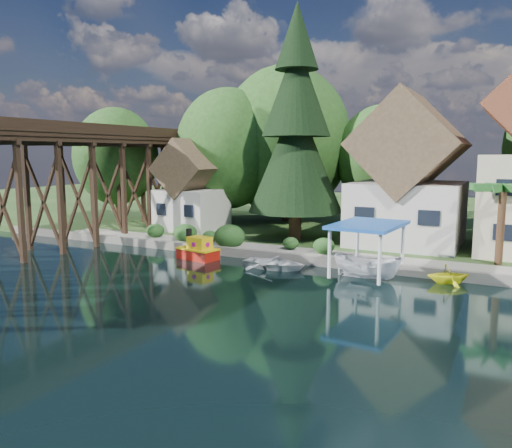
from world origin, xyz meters
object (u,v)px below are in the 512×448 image
object	(u,v)px
house_left	(409,180)
boat_yellow	(448,273)
trestle_bridge	(64,177)
boat_canopy	(367,255)
palm_tree	(503,190)
conifer	(296,128)
boat_white_a	(275,262)
shed	(192,191)
tugboat	(198,250)

from	to	relation	value
house_left	boat_yellow	xyz separation A→B (m)	(3.95, -8.81, -4.54)
trestle_bridge	boat_canopy	bearing A→B (deg)	2.68
boat_canopy	boat_yellow	distance (m)	4.42
house_left	boat_canopy	size ratio (longest dim) A/B	2.12
boat_canopy	palm_tree	bearing A→B (deg)	36.97
boat_yellow	palm_tree	bearing A→B (deg)	-59.00
conifer	boat_canopy	bearing A→B (deg)	-44.47
trestle_bridge	house_left	distance (m)	25.42
boat_canopy	boat_yellow	bearing A→B (deg)	12.71
trestle_bridge	boat_white_a	distance (m)	17.68
palm_tree	boat_canopy	world-z (taller)	palm_tree
house_left	boat_white_a	bearing A→B (deg)	-121.49
shed	palm_tree	size ratio (longest dim) A/B	1.54
trestle_bridge	house_left	bearing A→B (deg)	25.21
shed	boat_yellow	world-z (taller)	shed
trestle_bridge	boat_white_a	world-z (taller)	trestle_bridge
boat_yellow	house_left	bearing A→B (deg)	-4.54
house_left	shed	xyz separation A→B (m)	(-18.00, -1.50, -1.31)
trestle_bridge	boat_white_a	xyz separation A→B (m)	(16.95, 0.95, -4.94)
tugboat	conifer	bearing A→B (deg)	63.06
house_left	conifer	distance (m)	9.11
shed	boat_yellow	xyz separation A→B (m)	(21.95, -7.31, -3.23)
shed	conifer	world-z (taller)	conifer
palm_tree	boat_yellow	world-z (taller)	palm_tree
boat_white_a	boat_yellow	distance (m)	10.06
shed	boat_yellow	size ratio (longest dim) A/B	3.45
shed	boat_canopy	xyz separation A→B (m)	(17.70, -8.27, -2.46)
house_left	conifer	bearing A→B (deg)	-164.22
conifer	boat_canopy	distance (m)	13.14
shed	tugboat	world-z (taller)	shed
palm_tree	boat_yellow	bearing A→B (deg)	-120.31
shed	boat_white_a	size ratio (longest dim) A/B	1.96
tugboat	boat_canopy	size ratio (longest dim) A/B	0.59
trestle_bridge	palm_tree	xyz separation A→B (m)	(29.29, 6.02, -0.40)
house_left	shed	bearing A→B (deg)	-175.23
tugboat	boat_yellow	bearing A→B (deg)	3.64
shed	conifer	bearing A→B (deg)	-4.27
boat_yellow	boat_canopy	bearing A→B (deg)	74.02
shed	palm_tree	bearing A→B (deg)	-7.76
trestle_bridge	boat_canopy	world-z (taller)	trestle_bridge
boat_yellow	boat_white_a	bearing A→B (deg)	67.43
boat_canopy	house_left	bearing A→B (deg)	88.24
conifer	boat_yellow	bearing A→B (deg)	-28.85
house_left	boat_yellow	size ratio (longest dim) A/B	4.84
shed	tugboat	size ratio (longest dim) A/B	2.56
boat_white_a	boat_canopy	xyz separation A→B (m)	(5.75, 0.11, 0.96)
conifer	boat_yellow	size ratio (longest dim) A/B	7.72
trestle_bridge	conifer	size ratio (longest dim) A/B	2.52
trestle_bridge	boat_white_a	bearing A→B (deg)	3.20
shed	tugboat	distance (m)	10.85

